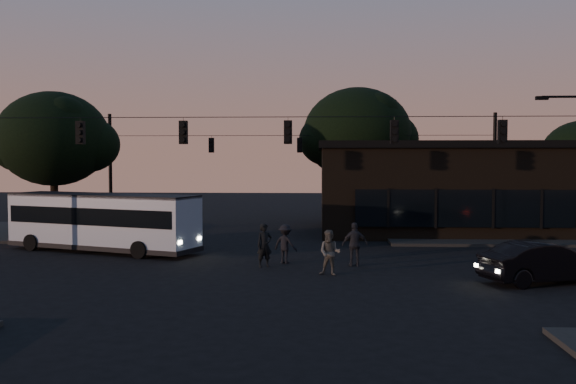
{
  "coord_description": "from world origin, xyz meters",
  "views": [
    {
      "loc": [
        1.34,
        -23.34,
        4.41
      ],
      "look_at": [
        0.0,
        4.0,
        3.0
      ],
      "focal_mm": 40.0,
      "sensor_mm": 36.0,
      "label": 1
    }
  ],
  "objects_px": {
    "car": "(544,263)",
    "pedestrian_b": "(330,253)",
    "pedestrian_c": "(355,244)",
    "pedestrian_d": "(285,244)",
    "building": "(445,187)",
    "bus": "(102,219)",
    "pedestrian_a": "(264,245)"
  },
  "relations": [
    {
      "from": "pedestrian_a",
      "to": "pedestrian_d",
      "type": "height_order",
      "value": "pedestrian_a"
    },
    {
      "from": "pedestrian_c",
      "to": "pedestrian_b",
      "type": "bearing_deg",
      "value": 57.23
    },
    {
      "from": "bus",
      "to": "pedestrian_b",
      "type": "relative_size",
      "value": 5.78
    },
    {
      "from": "pedestrian_d",
      "to": "pedestrian_c",
      "type": "bearing_deg",
      "value": -164.39
    },
    {
      "from": "building",
      "to": "car",
      "type": "distance_m",
      "value": 16.48
    },
    {
      "from": "pedestrian_a",
      "to": "bus",
      "type": "bearing_deg",
      "value": 127.23
    },
    {
      "from": "bus",
      "to": "pedestrian_a",
      "type": "relative_size",
      "value": 5.56
    },
    {
      "from": "bus",
      "to": "pedestrian_b",
      "type": "distance_m",
      "value": 12.14
    },
    {
      "from": "building",
      "to": "car",
      "type": "relative_size",
      "value": 3.4
    },
    {
      "from": "building",
      "to": "car",
      "type": "height_order",
      "value": "building"
    },
    {
      "from": "bus",
      "to": "pedestrian_b",
      "type": "bearing_deg",
      "value": -7.24
    },
    {
      "from": "building",
      "to": "car",
      "type": "xyz_separation_m",
      "value": [
        0.3,
        -16.36,
        -1.96
      ]
    },
    {
      "from": "car",
      "to": "pedestrian_c",
      "type": "height_order",
      "value": "pedestrian_c"
    },
    {
      "from": "pedestrian_c",
      "to": "pedestrian_a",
      "type": "bearing_deg",
      "value": 0.41
    },
    {
      "from": "car",
      "to": "bus",
      "type": "bearing_deg",
      "value": 50.87
    },
    {
      "from": "building",
      "to": "pedestrian_c",
      "type": "distance_m",
      "value": 14.52
    },
    {
      "from": "building",
      "to": "pedestrian_c",
      "type": "relative_size",
      "value": 8.52
    },
    {
      "from": "car",
      "to": "pedestrian_a",
      "type": "xyz_separation_m",
      "value": [
        -10.19,
        2.94,
        0.15
      ]
    },
    {
      "from": "building",
      "to": "pedestrian_a",
      "type": "height_order",
      "value": "building"
    },
    {
      "from": "car",
      "to": "pedestrian_b",
      "type": "relative_size",
      "value": 2.63
    },
    {
      "from": "pedestrian_a",
      "to": "pedestrian_c",
      "type": "bearing_deg",
      "value": -20.06
    },
    {
      "from": "building",
      "to": "bus",
      "type": "distance_m",
      "value": 20.33
    },
    {
      "from": "pedestrian_a",
      "to": "pedestrian_b",
      "type": "xyz_separation_m",
      "value": [
        2.63,
        -1.7,
        -0.03
      ]
    },
    {
      "from": "pedestrian_a",
      "to": "pedestrian_c",
      "type": "relative_size",
      "value": 0.99
    },
    {
      "from": "pedestrian_a",
      "to": "pedestrian_c",
      "type": "distance_m",
      "value": 3.72
    },
    {
      "from": "car",
      "to": "pedestrian_a",
      "type": "relative_size",
      "value": 2.53
    },
    {
      "from": "car",
      "to": "pedestrian_b",
      "type": "bearing_deg",
      "value": 62.29
    },
    {
      "from": "car",
      "to": "pedestrian_c",
      "type": "relative_size",
      "value": 2.5
    },
    {
      "from": "pedestrian_a",
      "to": "pedestrian_d",
      "type": "distance_m",
      "value": 1.32
    },
    {
      "from": "pedestrian_a",
      "to": "pedestrian_b",
      "type": "distance_m",
      "value": 3.13
    },
    {
      "from": "car",
      "to": "pedestrian_d",
      "type": "height_order",
      "value": "pedestrian_d"
    },
    {
      "from": "pedestrian_c",
      "to": "pedestrian_d",
      "type": "xyz_separation_m",
      "value": [
        -2.9,
        0.63,
        -0.08
      ]
    }
  ]
}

